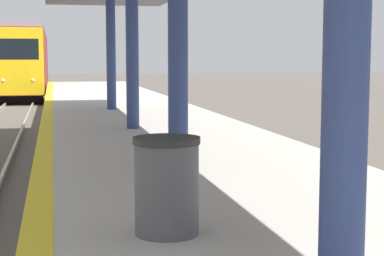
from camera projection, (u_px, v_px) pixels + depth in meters
name	position (u px, v px, depth m)	size (l,w,h in m)	color
train	(26.00, 62.00, 45.28)	(2.77, 23.26, 4.47)	black
trash_bin	(167.00, 185.00, 5.74)	(0.60, 0.60, 0.88)	#4C4C51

